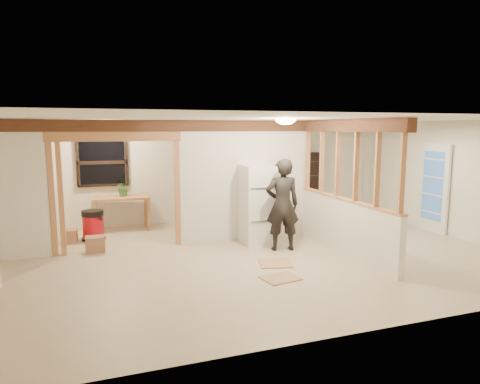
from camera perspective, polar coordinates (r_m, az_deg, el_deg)
name	(u,v)px	position (r m, az deg, el deg)	size (l,w,h in m)	color
floor	(257,255)	(8.05, 2.33, -8.39)	(9.00, 6.50, 0.01)	#C0AB8E
ceiling	(258,119)	(7.71, 2.44, 9.73)	(9.00, 6.50, 0.01)	white
wall_back	(211,171)	(10.85, -3.94, 2.75)	(9.00, 0.01, 2.50)	white
wall_front	(365,227)	(4.95, 16.35, -4.49)	(9.00, 0.01, 2.50)	white
wall_right	(451,179)	(10.31, 26.34, 1.59)	(0.01, 6.50, 2.50)	white
partition_left_stub	(21,190)	(8.52, -27.20, 0.25)	(0.90, 0.12, 2.50)	silver
partition_center	(246,180)	(8.96, 0.75, 1.56)	(2.80, 0.12, 2.50)	silver
doorway_frame	(117,194)	(8.47, -16.03, -0.21)	(2.46, 0.14, 2.20)	#BC7E4F
header_beam_back	(188,126)	(8.56, -6.89, 8.75)	(7.00, 0.18, 0.22)	#542E1C
header_beam_right	(348,126)	(8.09, 14.23, 8.57)	(0.18, 3.30, 0.22)	#542E1C
pony_wall	(344,227)	(8.29, 13.75, -4.52)	(0.12, 3.20, 1.00)	silver
stud_partition	(347,165)	(8.12, 14.04, 3.49)	(0.14, 3.20, 1.32)	#BC7E4F
window_back	(102,163)	(10.37, -17.86, 3.76)	(1.12, 0.10, 1.10)	black
french_door	(434,188)	(10.57, 24.41, 0.49)	(0.12, 0.86, 2.00)	white
ceiling_dome_main	(286,119)	(7.37, 6.09, 9.59)	(0.36, 0.36, 0.16)	#FFEABF
ceiling_dome_util	(107,121)	(9.47, -17.37, 9.01)	(0.32, 0.32, 0.14)	#FFEABF
hanging_bulb	(135,136)	(8.81, -13.85, 7.26)	(0.07, 0.07, 0.07)	#FFD88C
refrigerator	(258,204)	(8.73, 2.45, -1.63)	(0.66, 0.64, 1.60)	white
woman	(282,205)	(8.20, 5.68, -1.69)	(0.65, 0.42, 1.78)	black
work_table	(122,213)	(10.20, -15.48, -2.77)	(1.25, 0.63, 0.79)	#BC7E4F
potted_plant	(123,188)	(10.15, -15.28, 0.52)	(0.34, 0.29, 0.38)	#246426
shop_vac	(93,225)	(9.52, -19.00, -4.18)	(0.49, 0.49, 0.64)	#B10C17
bookshelf	(305,184)	(11.64, 8.60, 1.06)	(0.85, 0.28, 1.69)	black
box_util_a	(95,244)	(8.63, -18.74, -6.62)	(0.35, 0.30, 0.30)	#986849
box_util_b	(69,236)	(9.49, -21.79, -5.50)	(0.29, 0.29, 0.27)	#986849
floor_panel_near	(275,263)	(7.56, 4.72, -9.43)	(0.54, 0.54, 0.02)	tan
floor_panel_far	(280,278)	(6.85, 5.42, -11.36)	(0.56, 0.45, 0.02)	tan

